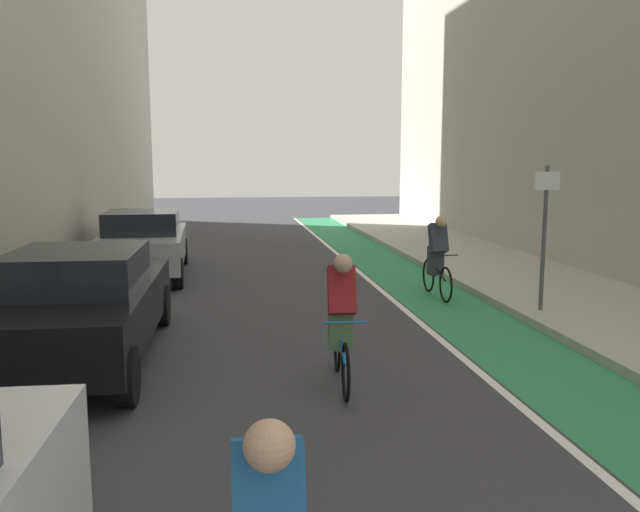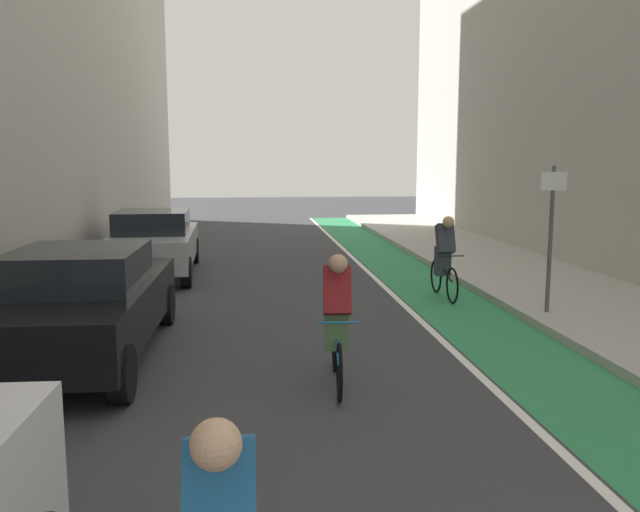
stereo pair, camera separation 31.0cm
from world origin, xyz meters
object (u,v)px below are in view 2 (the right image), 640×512
(parked_sedan_silver, at_px, (154,242))
(cyclist_trailing, at_px, (444,257))
(cyclist_mid, at_px, (337,316))
(street_sign_post, at_px, (551,225))
(parked_sedan_black, at_px, (84,302))

(parked_sedan_silver, xyz_separation_m, cyclist_trailing, (5.98, -3.18, 0.03))
(cyclist_mid, bearing_deg, street_sign_post, 35.17)
(parked_sedan_silver, distance_m, street_sign_post, 8.86)
(parked_sedan_black, xyz_separation_m, cyclist_mid, (3.23, -1.39, 0.06))
(parked_sedan_black, bearing_deg, street_sign_post, 10.95)
(parked_sedan_black, xyz_separation_m, parked_sedan_silver, (0.00, 6.51, -0.00))
(cyclist_trailing, xyz_separation_m, street_sign_post, (1.20, -1.94, 0.79))
(cyclist_mid, bearing_deg, parked_sedan_silver, 112.25)
(street_sign_post, bearing_deg, cyclist_trailing, 121.79)
(parked_sedan_black, xyz_separation_m, cyclist_trailing, (5.98, 3.33, 0.02))
(street_sign_post, bearing_deg, parked_sedan_silver, 144.53)
(parked_sedan_black, relative_size, parked_sedan_silver, 1.02)
(parked_sedan_black, height_order, cyclist_trailing, cyclist_trailing)
(parked_sedan_silver, xyz_separation_m, street_sign_post, (7.18, -5.12, 0.82))
(cyclist_trailing, relative_size, street_sign_post, 0.71)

